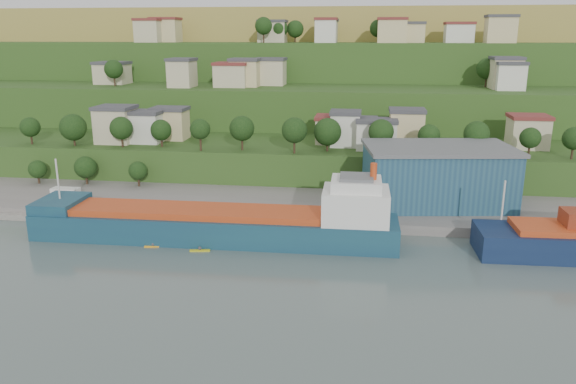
% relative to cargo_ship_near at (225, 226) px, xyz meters
% --- Properties ---
extents(ground, '(500.00, 500.00, 0.00)m').
position_rel_cargo_ship_near_xyz_m(ground, '(5.93, -7.83, -2.83)').
color(ground, '#465551').
rests_on(ground, ground).
extents(quay, '(220.00, 26.00, 4.00)m').
position_rel_cargo_ship_near_xyz_m(quay, '(25.93, 20.17, -2.83)').
color(quay, slate).
rests_on(quay, ground).
extents(pebble_beach, '(40.00, 18.00, 2.40)m').
position_rel_cargo_ship_near_xyz_m(pebble_beach, '(-49.07, 14.17, -2.83)').
color(pebble_beach, slate).
rests_on(pebble_beach, ground).
extents(hillside, '(360.00, 210.99, 96.00)m').
position_rel_cargo_ship_near_xyz_m(hillside, '(5.93, 160.85, -2.74)').
color(hillside, '#284719').
rests_on(hillside, ground).
extents(cargo_ship_near, '(69.12, 11.68, 17.74)m').
position_rel_cargo_ship_near_xyz_m(cargo_ship_near, '(0.00, 0.00, 0.00)').
color(cargo_ship_near, '#14334D').
rests_on(cargo_ship_near, ground).
extents(warehouse, '(33.34, 23.12, 12.80)m').
position_rel_cargo_ship_near_xyz_m(warehouse, '(41.41, 23.17, 5.60)').
color(warehouse, navy).
rests_on(warehouse, quay).
extents(caravan, '(6.22, 2.68, 2.88)m').
position_rel_cargo_ship_near_xyz_m(caravan, '(-41.48, 17.13, -0.19)').
color(caravan, silver).
rests_on(caravan, pebble_beach).
extents(dinghy, '(4.45, 2.74, 0.84)m').
position_rel_cargo_ship_near_xyz_m(dinghy, '(-35.10, 10.88, -1.21)').
color(dinghy, silver).
rests_on(dinghy, pebble_beach).
extents(kayak_orange, '(3.18, 1.12, 0.78)m').
position_rel_cargo_ship_near_xyz_m(kayak_orange, '(-12.32, -5.47, -2.60)').
color(kayak_orange, '#FBA416').
rests_on(kayak_orange, ground).
extents(kayak_yellow, '(3.68, 1.25, 0.91)m').
position_rel_cargo_ship_near_xyz_m(kayak_yellow, '(-3.19, -6.33, -2.57)').
color(kayak_yellow, gold).
rests_on(kayak_yellow, ground).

